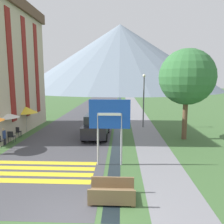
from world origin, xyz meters
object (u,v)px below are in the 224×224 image
Objects in this scene: footbridge at (112,194)px; streetlamp at (144,96)px; road_sign at (110,121)px; parked_car_near at (96,126)px; cafe_chair_middle at (11,136)px; cafe_umbrella_middle_white at (4,115)px; tree_by_path at (187,77)px; person_seated_far at (3,135)px; cafe_umbrella_rear_yellow at (26,110)px; parked_car_far at (106,107)px; cafe_chair_far_left at (17,131)px; cafe_chair_far_right at (17,131)px.

footbridge is 13.05m from streetlamp.
streetlamp reaches higher than road_sign.
footbridge is at bearing -79.73° from parked_car_near.
cafe_umbrella_middle_white reaches higher than cafe_chair_middle.
streetlamp is at bearing 124.38° from tree_by_path.
cafe_chair_middle is 0.58m from person_seated_far.
footbridge is 9.00m from parked_car_near.
cafe_umbrella_middle_white is 2.91m from cafe_umbrella_rear_yellow.
cafe_umbrella_middle_white is at bearing 137.78° from footbridge.
person_seated_far is at bearing -113.94° from parked_car_far.
cafe_chair_far_left is 0.39× the size of cafe_umbrella_rear_yellow.
footbridge is 10.94m from cafe_umbrella_middle_white.
streetlamp reaches higher than cafe_umbrella_middle_white.
parked_car_near is 3.55× the size of person_seated_far.
cafe_umbrella_rear_yellow is (-6.09, 1.32, 1.02)m from parked_car_near.
cafe_chair_far_left is at bearing -179.02° from tree_by_path.
footbridge is at bearing -100.79° from streetlamp.
footbridge is (0.27, -3.33, -2.15)m from road_sign.
cafe_chair_far_right is (0.04, 0.02, 0.00)m from cafe_chair_far_left.
cafe_chair_far_right is at bearing -116.89° from parked_car_far.
parked_car_near reaches higher than cafe_chair_middle.
cafe_chair_middle is 0.13× the size of tree_by_path.
parked_car_near is 1.98× the size of cafe_umbrella_middle_white.
parked_car_near and parked_car_far have the same top height.
cafe_chair_far_left is at bearing 98.21° from cafe_chair_middle.
cafe_chair_far_right is at bearing -179.11° from tree_by_path.
person_seated_far is 13.57m from tree_by_path.
road_sign is at bearing -29.88° from cafe_chair_middle.
cafe_chair_far_left is (-7.70, 8.39, 0.29)m from footbridge.
cafe_chair_far_left is (-6.02, -11.81, -0.40)m from parked_car_far.
parked_car_near is 6.08m from cafe_chair_far_right.
cafe_chair_middle is at bearing 152.68° from road_sign.
cafe_umbrella_rear_yellow is (-7.42, 6.83, -0.44)m from road_sign.
parked_car_near is 1.93× the size of cafe_umbrella_rear_yellow.
parked_car_far is 1.93× the size of cafe_umbrella_middle_white.
road_sign is 9.18m from cafe_chair_far_left.
parked_car_near is 6.12m from cafe_chair_middle.
parked_car_near is 6.32m from cafe_umbrella_rear_yellow.
cafe_chair_far_right is at bearing -88.78° from cafe_umbrella_rear_yellow.
cafe_umbrella_rear_yellow is at bearing 127.14° from footbridge.
parked_car_far is 13.22m from cafe_chair_far_right.
parked_car_near is 0.86× the size of streetlamp.
parked_car_near is at bearing 178.07° from tree_by_path.
tree_by_path reaches higher than cafe_umbrella_rear_yellow.
cafe_umbrella_middle_white is (-6.40, -1.58, 1.05)m from parked_car_near.
cafe_chair_middle is at bearing 58.23° from person_seated_far.
cafe_umbrella_rear_yellow is at bearing 89.32° from person_seated_far.
tree_by_path reaches higher than parked_car_far.
parked_car_far is at bearing 39.07° from cafe_chair_far_left.
footbridge is 20.27m from parked_car_far.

